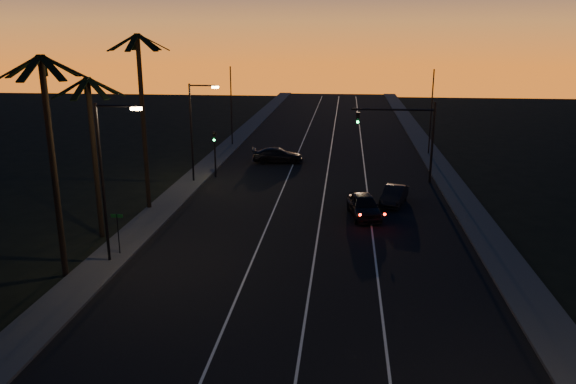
# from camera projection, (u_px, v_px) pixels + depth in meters

# --- Properties ---
(road) EXTENTS (20.00, 170.00, 0.01)m
(road) POSITION_uv_depth(u_px,v_px,m) (314.00, 214.00, 40.25)
(road) COLOR black
(road) RESTS_ON ground
(sidewalk_left) EXTENTS (2.40, 170.00, 0.16)m
(sidewalk_left) POSITION_uv_depth(u_px,v_px,m) (162.00, 208.00, 41.35)
(sidewalk_left) COLOR #393836
(sidewalk_left) RESTS_ON ground
(sidewalk_right) EXTENTS (2.40, 170.00, 0.16)m
(sidewalk_right) POSITION_uv_depth(u_px,v_px,m) (474.00, 218.00, 39.12)
(sidewalk_right) COLOR #393836
(sidewalk_right) RESTS_ON ground
(lane_stripe_left) EXTENTS (0.12, 160.00, 0.01)m
(lane_stripe_left) POSITION_uv_depth(u_px,v_px,m) (273.00, 213.00, 40.55)
(lane_stripe_left) COLOR silver
(lane_stripe_left) RESTS_ON road
(lane_stripe_mid) EXTENTS (0.12, 160.00, 0.01)m
(lane_stripe_mid) POSITION_uv_depth(u_px,v_px,m) (321.00, 214.00, 40.20)
(lane_stripe_mid) COLOR silver
(lane_stripe_mid) RESTS_ON road
(lane_stripe_right) EXTENTS (0.12, 160.00, 0.01)m
(lane_stripe_right) POSITION_uv_depth(u_px,v_px,m) (370.00, 216.00, 39.85)
(lane_stripe_right) COLOR silver
(lane_stripe_right) RESTS_ON road
(palm_near) EXTENTS (4.25, 4.16, 11.53)m
(palm_near) POSITION_uv_depth(u_px,v_px,m) (51.00, 146.00, 28.10)
(palm_near) COLOR black
(palm_near) RESTS_ON ground
(palm_mid) EXTENTS (4.25, 4.16, 10.03)m
(palm_mid) POSITION_uv_depth(u_px,v_px,m) (93.00, 140.00, 34.13)
(palm_mid) COLOR black
(palm_mid) RESTS_ON ground
(palm_far) EXTENTS (4.25, 4.16, 12.53)m
(palm_far) POSITION_uv_depth(u_px,v_px,m) (142.00, 106.00, 39.41)
(palm_far) COLOR black
(palm_far) RESTS_ON ground
(streetlight_left_near) EXTENTS (2.55, 0.26, 9.00)m
(streetlight_left_near) POSITION_uv_depth(u_px,v_px,m) (107.00, 171.00, 30.30)
(streetlight_left_near) COLOR black
(streetlight_left_near) RESTS_ON ground
(streetlight_left_far) EXTENTS (2.55, 0.26, 8.50)m
(streetlight_left_far) POSITION_uv_depth(u_px,v_px,m) (195.00, 125.00, 47.61)
(streetlight_left_far) COLOR black
(streetlight_left_far) RESTS_ON ground
(street_sign) EXTENTS (0.70, 0.06, 2.60)m
(street_sign) POSITION_uv_depth(u_px,v_px,m) (118.00, 229.00, 32.26)
(street_sign) COLOR black
(street_sign) RESTS_ON ground
(signal_mast) EXTENTS (7.10, 0.41, 7.00)m
(signal_mast) POSITION_uv_depth(u_px,v_px,m) (405.00, 128.00, 47.82)
(signal_mast) COLOR black
(signal_mast) RESTS_ON ground
(signal_post) EXTENTS (0.28, 0.37, 4.20)m
(signal_post) POSITION_uv_depth(u_px,v_px,m) (215.00, 146.00, 49.97)
(signal_post) COLOR black
(signal_post) RESTS_ON ground
(far_pole_left) EXTENTS (0.14, 0.14, 9.00)m
(far_pole_left) POSITION_uv_depth(u_px,v_px,m) (231.00, 107.00, 64.07)
(far_pole_left) COLOR black
(far_pole_left) RESTS_ON ground
(far_pole_right) EXTENTS (0.14, 0.14, 9.00)m
(far_pole_right) POSITION_uv_depth(u_px,v_px,m) (431.00, 113.00, 59.01)
(far_pole_right) COLOR black
(far_pole_right) RESTS_ON ground
(lead_car) EXTENTS (2.72, 5.55, 1.63)m
(lead_car) POSITION_uv_depth(u_px,v_px,m) (364.00, 206.00, 39.50)
(lead_car) COLOR black
(lead_car) RESTS_ON road
(right_car) EXTENTS (2.54, 4.42, 1.38)m
(right_car) POSITION_uv_depth(u_px,v_px,m) (394.00, 195.00, 42.47)
(right_car) COLOR black
(right_car) RESTS_ON road
(cross_car) EXTENTS (5.33, 2.66, 1.49)m
(cross_car) POSITION_uv_depth(u_px,v_px,m) (278.00, 155.00, 56.26)
(cross_car) COLOR black
(cross_car) RESTS_ON road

